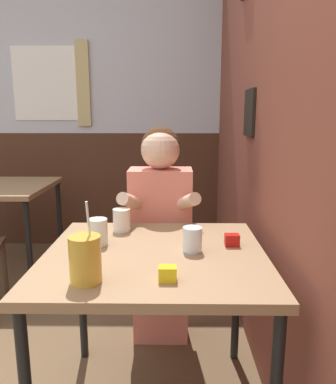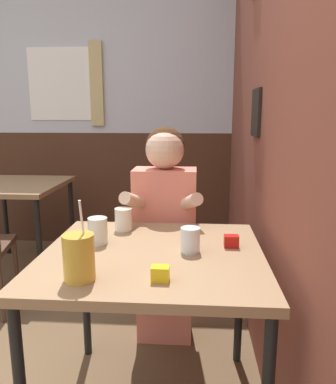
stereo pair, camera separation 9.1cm
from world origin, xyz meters
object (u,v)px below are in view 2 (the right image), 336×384
(main_table, at_px, (153,269))
(person_seated, at_px, (165,230))
(background_table, at_px, (17,194))
(cocktail_pitcher, at_px, (79,257))

(main_table, relative_size, person_seated, 0.73)
(main_table, relative_size, background_table, 1.10)
(main_table, xyz_separation_m, background_table, (-1.25, 1.43, -0.01))
(person_seated, height_order, cocktail_pitcher, person_seated)
(cocktail_pitcher, bearing_deg, main_table, 51.46)
(cocktail_pitcher, bearing_deg, person_seated, 75.54)
(main_table, distance_m, cocktail_pitcher, 0.38)
(person_seated, bearing_deg, cocktail_pitcher, -104.46)
(main_table, height_order, person_seated, person_seated)
(background_table, bearing_deg, main_table, -48.69)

